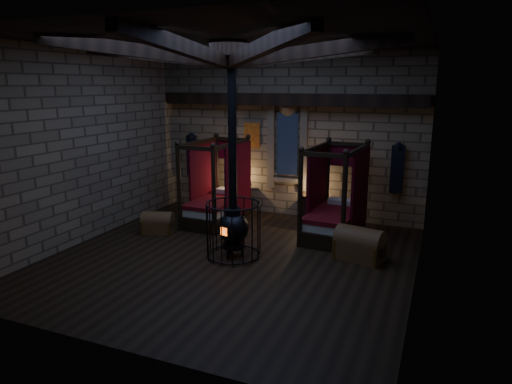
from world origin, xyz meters
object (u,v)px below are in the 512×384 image
at_px(bed_left, 218,202).
at_px(stove, 233,225).
at_px(bed_right, 335,215).
at_px(trunk_left, 158,223).
at_px(trunk_right, 360,245).

distance_m(bed_left, stove, 2.51).
height_order(bed_right, stove, stove).
bearing_deg(bed_right, trunk_left, -156.97).
distance_m(bed_left, trunk_right, 4.02).
bearing_deg(trunk_left, bed_left, 40.59).
height_order(bed_right, trunk_left, bed_right).
distance_m(trunk_left, stove, 2.44).
bearing_deg(trunk_right, bed_left, 175.79).
relative_size(trunk_left, trunk_right, 0.78).
bearing_deg(bed_right, stove, -124.15).
height_order(bed_left, stove, stove).
relative_size(bed_left, bed_right, 0.99).
bearing_deg(stove, trunk_right, 32.63).
xyz_separation_m(bed_left, bed_right, (3.02, -0.01, 0.01)).
height_order(bed_left, trunk_right, bed_left).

